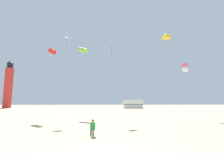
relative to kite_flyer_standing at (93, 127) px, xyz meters
The scene contains 9 objects.
kite_flyer_standing is the anchor object (origin of this frame).
kite_tube_scarlet 17.90m from the kite_flyer_standing, 118.55° to the left, with size 1.93×2.49×10.78m.
kite_diamond_blue 13.32m from the kite_flyer_standing, 79.67° to the left, with size 2.94×2.71×9.91m.
kite_tube_gold 18.61m from the kite_flyer_standing, 47.93° to the left, with size 2.05×2.42×12.48m.
kite_box_rainbow 18.63m from the kite_flyer_standing, 42.47° to the left, with size 1.63×1.23×7.95m.
kite_diamond_violet 16.25m from the kite_flyer_standing, 111.52° to the left, with size 1.86×1.86×11.81m.
kite_tube_lime 20.28m from the kite_flyer_standing, 99.95° to the left, with size 2.09×2.40×12.10m.
lighthouse_distant 59.25m from the kite_flyer_standing, 123.94° to the left, with size 2.80×2.80×16.80m.
rv_van_white 45.41m from the kite_flyer_standing, 76.69° to the left, with size 6.61×2.87×2.80m.
Camera 1 is at (-0.36, -6.87, 2.45)m, focal length 27.25 mm.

